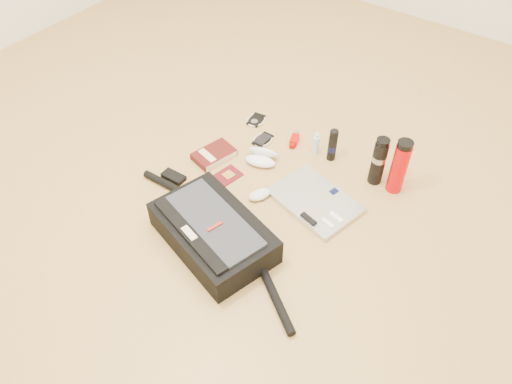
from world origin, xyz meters
TOP-DOWN VIEW (x-y plane):
  - ground at (0.00, 0.00)m, footprint 4.00×4.00m
  - messenger_bag at (-0.04, -0.24)m, footprint 0.96×0.42m
  - laptop at (0.17, 0.18)m, footprint 0.41×0.33m
  - book at (-0.36, 0.15)m, footprint 0.16×0.21m
  - passport at (-0.23, 0.08)m, footprint 0.11×0.14m
  - mouse at (-0.04, 0.07)m, footprint 0.10×0.12m
  - sunglasses_case at (-0.16, 0.26)m, footprint 0.17×0.15m
  - ipod at (-0.36, 0.49)m, footprint 0.10×0.11m
  - phone at (-0.24, 0.38)m, footprint 0.09×0.11m
  - inhaler at (-0.11, 0.46)m, footprint 0.06×0.12m
  - spray_bottle at (0.01, 0.45)m, footprint 0.04×0.04m
  - aerosol_can at (0.09, 0.46)m, footprint 0.05×0.05m
  - thermos_black at (0.32, 0.45)m, footprint 0.06×0.06m
  - thermos_red at (0.41, 0.45)m, footprint 0.08×0.08m

SIDE VIEW (x-z plane):
  - ground at x=0.00m, z-range 0.00..0.00m
  - passport at x=-0.23m, z-range 0.00..0.01m
  - phone at x=-0.24m, z-range 0.00..0.01m
  - ipod at x=-0.36m, z-range 0.00..0.01m
  - laptop at x=0.17m, z-range -0.01..0.03m
  - inhaler at x=-0.11m, z-range 0.00..0.03m
  - book at x=-0.36m, z-range 0.00..0.03m
  - mouse at x=-0.04m, z-range 0.00..0.03m
  - sunglasses_case at x=-0.16m, z-range -0.01..0.07m
  - spray_bottle at x=0.01m, z-range -0.01..0.11m
  - messenger_bag at x=-0.04m, z-range -0.01..0.13m
  - aerosol_can at x=0.09m, z-range 0.00..0.17m
  - thermos_black at x=0.32m, z-range 0.00..0.24m
  - thermos_red at x=0.41m, z-range 0.00..0.26m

